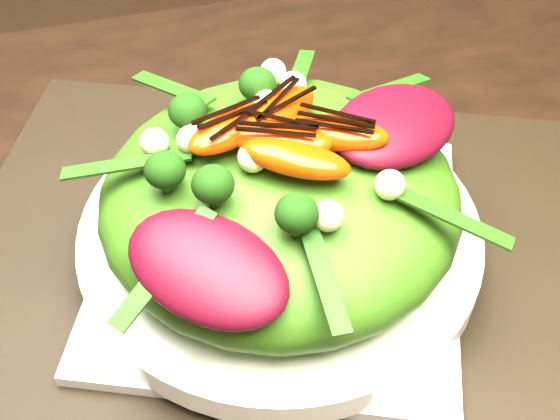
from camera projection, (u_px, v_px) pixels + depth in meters
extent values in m
cube|color=black|center=(280.00, 255.00, 0.51)|extent=(0.54, 0.48, 0.00)
cube|color=white|center=(280.00, 249.00, 0.51)|extent=(0.31, 0.31, 0.01)
cylinder|color=white|center=(280.00, 235.00, 0.50)|extent=(0.35, 0.35, 0.02)
ellipsoid|color=#345F11|center=(280.00, 197.00, 0.47)|extent=(0.27, 0.27, 0.08)
ellipsoid|color=#3E0611|center=(395.00, 125.00, 0.46)|extent=(0.11, 0.10, 0.02)
ellipsoid|color=red|center=(251.00, 119.00, 0.45)|extent=(0.07, 0.04, 0.02)
sphere|color=#0A3409|center=(178.00, 124.00, 0.44)|extent=(0.03, 0.03, 0.03)
sphere|color=beige|center=(351.00, 166.00, 0.43)|extent=(0.02, 0.02, 0.02)
cube|color=black|center=(250.00, 108.00, 0.44)|extent=(0.04, 0.01, 0.00)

